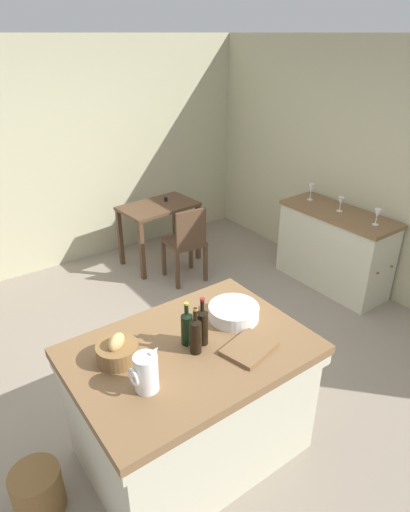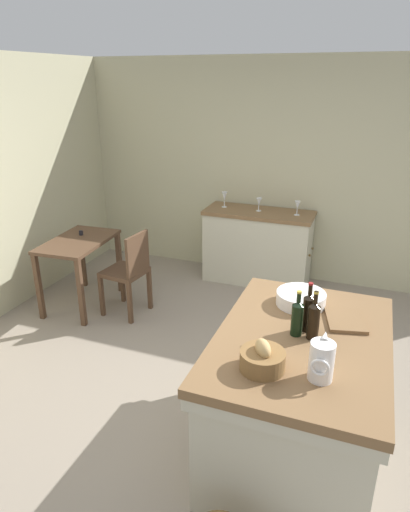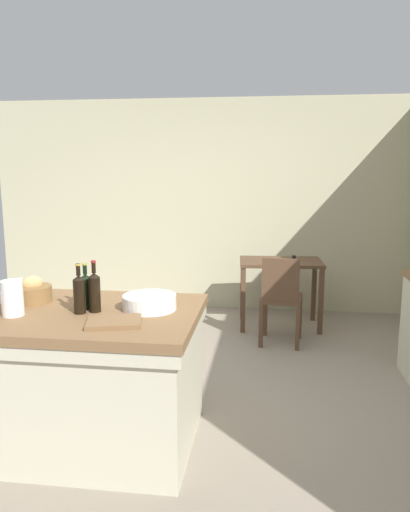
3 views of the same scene
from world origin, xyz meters
The scene contains 18 objects.
ground_plane centered at (0.00, 0.00, 0.00)m, with size 6.76×6.76×0.00m, color gray.
wall_back centered at (0.00, 2.60, 1.30)m, with size 5.32×0.12×2.60m, color #B7B28E.
wall_right centered at (2.60, 0.00, 1.30)m, with size 0.12×5.20×2.60m, color #B7B28E.
island_table centered at (-0.31, -0.69, 0.48)m, with size 1.45×1.03×0.89m.
side_cabinet centered at (2.26, 0.24, 0.45)m, with size 0.52×1.30×0.89m.
writing_desk centered at (0.97, 1.88, 0.63)m, with size 0.94×0.62×0.81m.
wooden_chair centered at (0.97, 1.28, 0.50)m, with size 0.44×0.44×0.91m.
pitcher centered at (-0.69, -0.84, 1.00)m, with size 0.17×0.13×0.26m.
wash_bowl centered at (0.10, -0.61, 0.94)m, with size 0.34×0.34×0.09m, color white.
bread_basket centered at (-0.71, -0.53, 0.96)m, with size 0.25×0.25×0.18m.
cutting_board centered at (-0.03, -0.91, 0.90)m, with size 0.31×0.23×0.02m, color brown.
wine_bottle_dark centered at (-0.22, -0.70, 1.02)m, with size 0.07×0.07×0.32m.
wine_bottle_amber centered at (-0.30, -0.64, 1.01)m, with size 0.07×0.07×0.30m.
wine_bottle_green centered at (-0.31, -0.74, 1.02)m, with size 0.07×0.07×0.31m.
wine_glass_far_left centered at (2.26, -0.20, 1.01)m, with size 0.07×0.07×0.17m.
wine_glass_left centered at (2.27, 0.25, 1.00)m, with size 0.07×0.07×0.16m.
wine_glass_middle centered at (2.29, 0.69, 1.02)m, with size 0.07×0.07×0.19m.
wicker_hamper centered at (-1.30, -0.50, 0.15)m, with size 0.30×0.30×0.31m, color brown.
Camera 1 is at (-1.48, -2.45, 2.60)m, focal length 30.70 mm.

